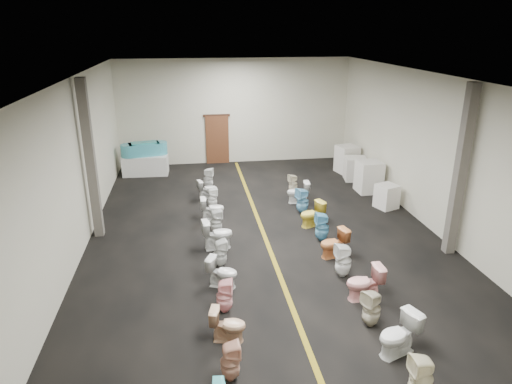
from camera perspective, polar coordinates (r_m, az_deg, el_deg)
The scene contains 39 objects.
floor at distance 13.15m, azimuth 1.20°, elevation -5.88°, with size 16.00×16.00×0.00m, color black.
ceiling at distance 11.89m, azimuth 1.36°, elevation 14.02°, with size 16.00×16.00×0.00m, color black.
wall_back at distance 20.06m, azimuth -2.65°, elevation 9.99°, with size 10.00×10.00×0.00m, color beige.
wall_front at distance 5.45m, azimuth 16.71°, elevation -20.92°, with size 10.00×10.00×0.00m, color beige.
wall_left at distance 12.52m, azimuth -21.91°, elevation 2.35°, with size 16.00×16.00×0.00m, color beige.
wall_right at distance 14.05m, azimuth 21.87°, elevation 4.17°, with size 16.00×16.00×0.00m, color beige.
aisle_stripe at distance 13.15m, azimuth 1.20°, elevation -5.86°, with size 0.12×15.60×0.01m, color olive.
back_door at distance 20.18m, azimuth -4.85°, elevation 6.52°, with size 1.00×0.10×2.10m, color #562D19.
door_frame at distance 19.97m, azimuth -4.95°, elevation 9.51°, with size 1.15×0.08×0.10m, color #331C11.
column_left at distance 13.41m, azimuth -19.98°, elevation 3.70°, with size 0.25×0.25×4.50m, color #59544C.
column_right at distance 12.70m, azimuth 24.17°, elevation 2.26°, with size 0.25×0.25×4.50m, color #59544C.
display_table at distance 19.25m, azimuth -13.63°, elevation 3.34°, with size 1.80×0.90×0.80m, color silver.
bathtub at distance 19.07m, azimuth -13.79°, elevation 5.27°, with size 1.83×0.92×0.55m.
appliance_crate_a at distance 15.81m, azimuth 16.02°, elevation -0.53°, with size 0.63×0.63×0.80m, color white.
appliance_crate_b at distance 17.14m, azimuth 13.93°, elevation 1.87°, with size 0.83×0.83×1.15m, color silver.
appliance_crate_c at distance 18.42m, azimuth 12.28°, elevation 2.88°, with size 0.80×0.80×0.91m, color silver.
appliance_crate_d at distance 19.28m, azimuth 11.30°, elevation 4.05°, with size 0.78×0.78×1.12m, color silver.
toilet_left_1 at distance 8.29m, azimuth -3.25°, elevation -20.43°, with size 0.33×0.34×0.74m, color tan.
toilet_left_2 at distance 9.13m, azimuth -3.51°, elevation -16.24°, with size 0.39×0.68×0.70m, color tan.
toilet_left_3 at distance 9.90m, azimuth -3.97°, elevation -12.84°, with size 0.34×0.35×0.76m, color #FBB0B2.
toilet_left_4 at distance 10.77m, azimuth -4.22°, elevation -9.99°, with size 0.41×0.72×0.73m, color silver.
toilet_left_5 at distance 11.61m, azimuth -4.50°, elevation -7.64°, with size 0.33×0.34×0.73m, color silver.
toilet_left_6 at distance 12.50m, azimuth -4.85°, elevation -5.27°, with size 0.47×0.82×0.84m, color silver.
toilet_left_7 at distance 13.38m, azimuth -4.99°, elevation -3.70°, with size 0.34×0.35×0.75m, color silver.
toilet_left_8 at distance 14.33m, azimuth -5.49°, elevation -2.07°, with size 0.42×0.73×0.74m, color white.
toilet_left_9 at distance 15.23m, azimuth -5.48°, elevation -0.77°, with size 0.32×0.33×0.72m, color white.
toilet_left_10 at distance 16.17m, azimuth -6.13°, elevation 0.40°, with size 0.38×0.67×0.68m, color silver.
toilet_left_11 at distance 17.07m, azimuth -6.00°, elevation 1.68°, with size 0.36×0.37×0.80m, color white.
toilet_right_0 at distance 8.36m, azimuth 19.94°, elevation -21.01°, with size 0.38×0.38×0.83m, color #F1E7C2.
toilet_right_1 at distance 9.15m, azimuth 17.40°, elevation -16.68°, with size 0.46×0.82×0.83m, color white.
toilet_right_2 at distance 9.75m, azimuth 14.24°, elevation -13.92°, with size 0.36×0.37×0.80m, color beige.
toilet_right_3 at distance 10.54m, azimuth 13.39°, elevation -11.00°, with size 0.46×0.80×0.82m, color #FAABA8.
toilet_right_4 at distance 11.30m, azimuth 10.85°, elevation -8.41°, with size 0.39×0.40×0.86m, color white.
toilet_right_5 at distance 12.19m, azimuth 9.70°, elevation -6.35°, with size 0.43×0.76×0.77m, color #CE793F.
toilet_right_6 at distance 13.01m, azimuth 8.26°, elevation -4.34°, with size 0.38×0.39×0.85m, color #65B5DA.
toilet_right_7 at distance 13.92m, azimuth 7.01°, elevation -2.77°, with size 0.43×0.76×0.77m, color yellow.
toilet_right_8 at distance 14.80m, azimuth 5.83°, elevation -1.12°, with size 0.39×0.39×0.86m, color #73BAE1.
toilet_right_9 at distance 15.69m, azimuth 5.28°, elevation -0.03°, with size 0.43×0.75×0.77m, color white.
toilet_right_10 at distance 16.64m, azimuth 4.66°, elevation 1.05°, with size 0.31×0.32×0.70m, color beige.
Camera 1 is at (-2.03, -11.65, 5.75)m, focal length 32.00 mm.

